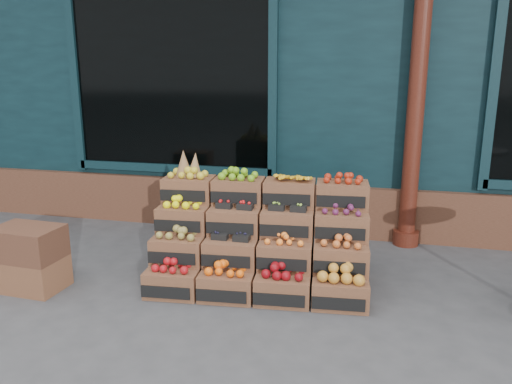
# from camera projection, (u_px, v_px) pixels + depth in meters

# --- Properties ---
(ground) EXTENTS (60.00, 60.00, 0.00)m
(ground) POSITION_uv_depth(u_px,v_px,m) (260.00, 319.00, 3.93)
(ground) COLOR #3D3D40
(ground) RESTS_ON ground
(shop_facade) EXTENTS (12.00, 6.24, 4.80)m
(shop_facade) POSITION_uv_depth(u_px,v_px,m) (331.00, 38.00, 8.17)
(shop_facade) COLOR black
(shop_facade) RESTS_ON ground
(crate_display) EXTENTS (1.97, 1.08, 1.19)m
(crate_display) POSITION_uv_depth(u_px,v_px,m) (260.00, 244.00, 4.54)
(crate_display) COLOR brown
(crate_display) RESTS_ON ground
(spare_crates) EXTENTS (0.59, 0.43, 0.57)m
(spare_crates) POSITION_uv_depth(u_px,v_px,m) (29.00, 258.00, 4.41)
(spare_crates) COLOR brown
(spare_crates) RESTS_ON ground
(shopkeeper) EXTENTS (0.87, 0.70, 2.07)m
(shopkeeper) POSITION_uv_depth(u_px,v_px,m) (174.00, 135.00, 6.75)
(shopkeeper) COLOR #1A5B1C
(shopkeeper) RESTS_ON ground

